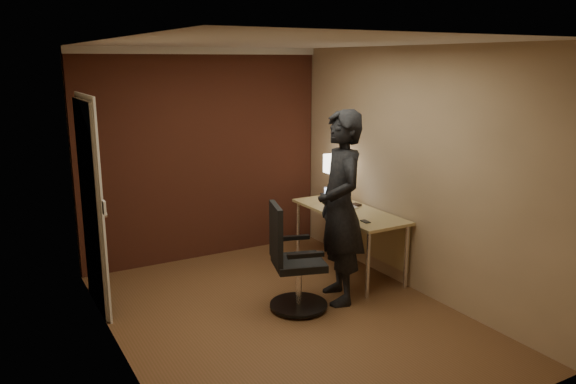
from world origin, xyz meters
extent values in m
plane|color=brown|center=(0.00, 0.00, 0.00)|extent=(4.00, 4.00, 0.00)
plane|color=white|center=(0.00, 0.00, 2.50)|extent=(4.00, 4.00, 0.00)
plane|color=tan|center=(0.00, 2.00, 1.25)|extent=(3.00, 0.00, 3.00)
plane|color=tan|center=(0.00, -2.00, 1.25)|extent=(3.00, 0.00, 3.00)
plane|color=tan|center=(-1.50, 0.00, 1.25)|extent=(0.00, 4.00, 4.00)
plane|color=tan|center=(1.50, 0.00, 1.25)|extent=(0.00, 4.00, 4.00)
cube|color=brown|center=(0.00, 1.97, 1.25)|extent=(2.98, 0.06, 2.50)
cube|color=silver|center=(0.00, 1.96, 2.46)|extent=(3.00, 0.08, 0.08)
cube|color=silver|center=(0.00, -1.96, 2.46)|extent=(3.00, 0.08, 0.08)
cube|color=silver|center=(-1.46, 0.00, 2.46)|extent=(0.08, 4.00, 0.08)
cube|color=silver|center=(1.46, 0.00, 2.46)|extent=(0.08, 4.00, 0.08)
cube|color=silver|center=(-1.48, 1.10, 1.00)|extent=(0.05, 0.82, 2.02)
cube|color=silver|center=(-1.46, 1.10, 1.00)|extent=(0.02, 0.92, 2.12)
cylinder|color=silver|center=(-1.43, 0.77, 1.00)|extent=(0.05, 0.05, 0.05)
cube|color=silver|center=(-1.49, 0.45, 1.15)|extent=(0.02, 0.08, 0.12)
cube|color=tan|center=(1.18, 0.63, 0.71)|extent=(0.60, 1.50, 0.03)
cube|color=tan|center=(1.46, 0.63, 0.43)|extent=(0.02, 1.38, 0.54)
cylinder|color=silver|center=(0.93, -0.06, 0.35)|extent=(0.04, 0.04, 0.70)
cylinder|color=silver|center=(0.93, 1.32, 0.35)|extent=(0.04, 0.04, 0.70)
cylinder|color=silver|center=(1.43, -0.06, 0.35)|extent=(0.04, 0.04, 0.70)
cylinder|color=silver|center=(1.43, 1.32, 0.35)|extent=(0.04, 0.04, 0.70)
cube|color=silver|center=(1.35, 1.15, 0.74)|extent=(0.11, 0.11, 0.01)
cylinder|color=silver|center=(1.35, 1.15, 0.90)|extent=(0.01, 0.01, 0.30)
cube|color=white|center=(1.35, 1.15, 1.16)|extent=(0.22, 0.22, 0.22)
cube|color=silver|center=(1.16, 0.75, 0.74)|extent=(0.35, 0.25, 0.01)
cube|color=silver|center=(1.17, 0.87, 0.85)|extent=(0.33, 0.08, 0.22)
cube|color=#B2CCF2|center=(1.17, 0.86, 0.85)|extent=(0.30, 0.07, 0.19)
cube|color=gray|center=(1.16, 0.74, 0.75)|extent=(0.29, 0.15, 0.00)
cube|color=black|center=(1.01, 0.41, 0.75)|extent=(0.09, 0.12, 0.03)
cube|color=black|center=(1.05, 0.17, 0.73)|extent=(0.07, 0.12, 0.01)
cube|color=black|center=(1.36, 0.75, 0.74)|extent=(0.10, 0.12, 0.02)
cylinder|color=black|center=(0.19, 0.07, 0.04)|extent=(0.56, 0.56, 0.03)
cylinder|color=silver|center=(0.19, 0.07, 0.25)|extent=(0.06, 0.06, 0.42)
cube|color=black|center=(0.19, 0.07, 0.47)|extent=(0.57, 0.57, 0.07)
cube|color=black|center=(-0.02, 0.13, 0.78)|extent=(0.17, 0.42, 0.55)
cube|color=black|center=(0.27, 0.32, 0.64)|extent=(0.34, 0.15, 0.04)
cube|color=black|center=(0.12, -0.18, 0.64)|extent=(0.34, 0.15, 0.04)
imported|color=black|center=(0.66, 0.07, 0.95)|extent=(0.64, 0.80, 1.91)
camera|label=1|loc=(-2.39, -4.27, 2.36)|focal=35.00mm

